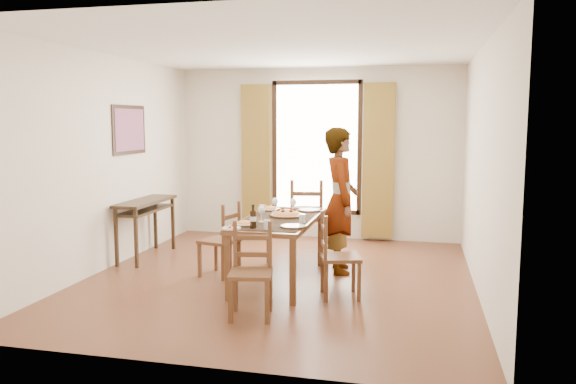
% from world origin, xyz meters
% --- Properties ---
extents(ground, '(5.00, 5.00, 0.00)m').
position_xyz_m(ground, '(0.00, 0.00, 0.00)').
color(ground, '#522919').
rests_on(ground, ground).
extents(room_shell, '(4.60, 5.10, 2.74)m').
position_xyz_m(room_shell, '(-0.00, 0.13, 1.54)').
color(room_shell, silver).
rests_on(room_shell, ground).
extents(console_table, '(0.38, 1.20, 0.80)m').
position_xyz_m(console_table, '(-2.03, 0.60, 0.68)').
color(console_table, '#322010').
rests_on(console_table, ground).
extents(dining_table, '(0.81, 1.76, 0.76)m').
position_xyz_m(dining_table, '(0.03, -0.11, 0.68)').
color(dining_table, brown).
rests_on(dining_table, ground).
extents(chair_west, '(0.49, 0.49, 0.90)m').
position_xyz_m(chair_west, '(-0.71, -0.04, 0.42)').
color(chair_west, brown).
rests_on(chair_west, ground).
extents(chair_north, '(0.54, 0.54, 1.06)m').
position_xyz_m(chair_north, '(0.07, 1.36, 0.49)').
color(chair_north, brown).
rests_on(chair_north, ground).
extents(chair_south, '(0.46, 0.46, 0.90)m').
position_xyz_m(chair_south, '(0.05, -1.33, 0.42)').
color(chair_south, brown).
rests_on(chair_south, ground).
extents(chair_east, '(0.50, 0.50, 0.91)m').
position_xyz_m(chair_east, '(0.78, -0.55, 0.42)').
color(chair_east, brown).
rests_on(chair_east, ground).
extents(man, '(0.86, 0.74, 1.79)m').
position_xyz_m(man, '(0.66, 0.48, 0.90)').
color(man, '#9A9DA2').
rests_on(man, ground).
extents(plate_sw, '(0.27, 0.27, 0.05)m').
position_xyz_m(plate_sw, '(-0.22, -0.66, 0.78)').
color(plate_sw, silver).
rests_on(plate_sw, dining_table).
extents(plate_se, '(0.27, 0.27, 0.05)m').
position_xyz_m(plate_se, '(0.32, -0.65, 0.78)').
color(plate_se, silver).
rests_on(plate_se, dining_table).
extents(plate_nw, '(0.27, 0.27, 0.05)m').
position_xyz_m(plate_nw, '(-0.22, 0.40, 0.78)').
color(plate_nw, silver).
rests_on(plate_nw, dining_table).
extents(plate_ne, '(0.27, 0.27, 0.05)m').
position_xyz_m(plate_ne, '(0.28, 0.46, 0.78)').
color(plate_ne, silver).
rests_on(plate_ne, dining_table).
extents(pasta_platter, '(0.40, 0.40, 0.10)m').
position_xyz_m(pasta_platter, '(0.09, -0.01, 0.81)').
color(pasta_platter, red).
rests_on(pasta_platter, dining_table).
extents(caprese_plate, '(0.20, 0.20, 0.04)m').
position_xyz_m(caprese_plate, '(-0.29, -0.89, 0.78)').
color(caprese_plate, silver).
rests_on(caprese_plate, dining_table).
extents(wine_glass_a, '(0.08, 0.08, 0.18)m').
position_xyz_m(wine_glass_a, '(-0.10, -0.43, 0.85)').
color(wine_glass_a, white).
rests_on(wine_glass_a, dining_table).
extents(wine_glass_b, '(0.08, 0.08, 0.18)m').
position_xyz_m(wine_glass_b, '(0.12, 0.23, 0.85)').
color(wine_glass_b, white).
rests_on(wine_glass_b, dining_table).
extents(wine_glass_c, '(0.08, 0.08, 0.18)m').
position_xyz_m(wine_glass_c, '(-0.11, 0.24, 0.85)').
color(wine_glass_c, white).
rests_on(wine_glass_c, dining_table).
extents(tumbler_a, '(0.07, 0.07, 0.10)m').
position_xyz_m(tumbler_a, '(0.36, -0.39, 0.81)').
color(tumbler_a, silver).
rests_on(tumbler_a, dining_table).
extents(tumbler_b, '(0.07, 0.07, 0.10)m').
position_xyz_m(tumbler_b, '(-0.26, 0.17, 0.81)').
color(tumbler_b, silver).
rests_on(tumbler_b, dining_table).
extents(tumbler_c, '(0.07, 0.07, 0.10)m').
position_xyz_m(tumbler_c, '(0.08, -0.83, 0.81)').
color(tumbler_c, silver).
rests_on(tumbler_c, dining_table).
extents(wine_bottle, '(0.07, 0.07, 0.25)m').
position_xyz_m(wine_bottle, '(-0.08, -0.79, 0.88)').
color(wine_bottle, black).
rests_on(wine_bottle, dining_table).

